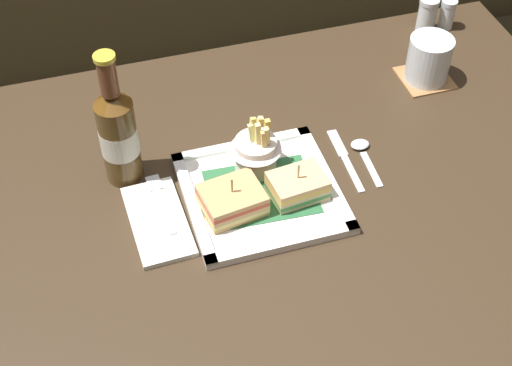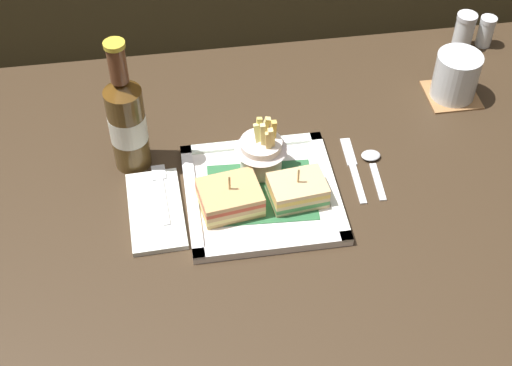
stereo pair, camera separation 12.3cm
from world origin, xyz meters
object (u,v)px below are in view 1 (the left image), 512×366
Objects in this scene: dining_table at (251,247)px; square_plate at (261,193)px; fork at (160,200)px; sandwich_half_left at (232,200)px; beer_bottle at (118,133)px; salt_shaker at (427,17)px; fries_cup at (256,149)px; sandwich_half_right at (298,186)px; pepper_shaker at (447,16)px; water_glass at (428,62)px; spoon at (363,150)px; knife at (344,157)px.

square_plate is at bearing 24.79° from dining_table.
dining_table is 0.20m from fork.
square_plate is 0.07m from sandwich_half_left.
beer_bottle reaches higher than salt_shaker.
fries_cup is 1.40× the size of salt_shaker.
square_plate is 0.07m from sandwich_half_right.
water_glass is at bearing -128.46° from pepper_shaker.
dining_table is 0.27m from spoon.
water_glass is (0.47, 0.24, 0.01)m from sandwich_half_left.
square_plate is 0.18m from knife.
beer_bottle is 3.89× the size of pepper_shaker.
spoon is at bearing -141.42° from water_glass.
dining_table is 0.32m from beer_bottle.
knife is at bearing -138.59° from pepper_shaker.
pepper_shaker reaches higher than fork.
water_glass reaches higher than pepper_shaker.
sandwich_half_left is at bearing -41.70° from beer_bottle.
pepper_shaker is at bearing 41.41° from knife.
sandwich_half_left is 1.39× the size of salt_shaker.
fork is at bearing -177.17° from spoon.
sandwich_half_left is 0.13m from fork.
fries_cup is 0.21m from spoon.
dining_table is 20.36× the size of pepper_shaker.
fork is 0.78m from pepper_shaker.
water_glass is (0.41, 0.21, 0.04)m from square_plate.
beer_bottle reaches higher than sandwich_half_right.
sandwich_half_right reaches higher than salt_shaker.
square_plate is at bearing -145.66° from pepper_shaker.
beer_bottle is 0.80m from pepper_shaker.
water_glass reaches higher than salt_shaker.
sandwich_half_left reaches higher than salt_shaker.
pepper_shaker is (0.48, 0.39, -0.00)m from sandwich_half_right.
dining_table is 0.24m from knife.
dining_table is 17.20× the size of salt_shaker.
fries_cup is 0.17m from knife.
sandwich_half_right reaches higher than pepper_shaker.
square_plate is 2.15× the size of spoon.
water_glass is 0.61m from fork.
sandwich_half_right reaches higher than knife.
beer_bottle is at bearing 152.68° from sandwich_half_right.
water_glass is (0.41, 0.16, -0.01)m from fries_cup.
fries_cup is 0.92× the size of spoon.
fries_cup reaches higher than water_glass.
pepper_shaker reaches higher than dining_table.
sandwich_half_left is 0.71m from pepper_shaker.
fork is at bearing 154.54° from sandwich_half_left.
beer_bottle is (-0.19, 0.13, 0.22)m from dining_table.
fork is (-0.23, 0.05, -0.02)m from sandwich_half_right.
pepper_shaker is (0.59, 0.39, -0.00)m from sandwich_half_left.
beer_bottle is 0.41m from knife.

